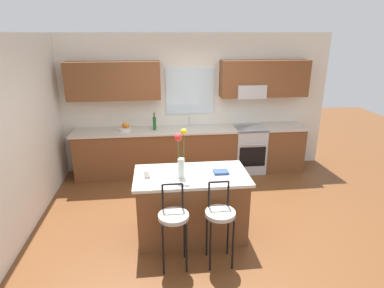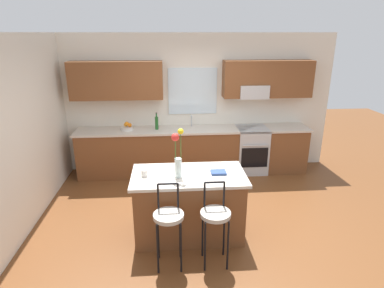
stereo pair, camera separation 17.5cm
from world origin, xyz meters
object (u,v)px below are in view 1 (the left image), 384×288
object	(u,v)px
oven_range	(248,149)
bar_stool_near	(174,220)
mug_ceramic	(147,174)
fruit_bowl_oranges	(125,128)
kitchen_island	(191,205)
bottle_olive_oil	(154,123)
flower_vase	(181,155)
bar_stool_middle	(220,217)
cookbook	(221,172)

from	to	relation	value
oven_range	bar_stool_near	bearing A→B (deg)	-121.54
mug_ceramic	fruit_bowl_oranges	xyz separation A→B (m)	(-0.47, 2.16, 0.01)
kitchen_island	bottle_olive_oil	size ratio (longest dim) A/B	4.58
bar_stool_near	flower_vase	size ratio (longest dim) A/B	1.59
fruit_bowl_oranges	bar_stool_middle	bearing A→B (deg)	-64.45
oven_range	bar_stool_near	distance (m)	3.21
bottle_olive_oil	oven_range	bearing A→B (deg)	-0.75
flower_vase	kitchen_island	bearing A→B (deg)	28.98
cookbook	flower_vase	bearing A→B (deg)	-172.60
kitchen_island	bar_stool_middle	bearing A→B (deg)	-66.10
fruit_bowl_oranges	kitchen_island	bearing A→B (deg)	-63.98
fruit_bowl_oranges	bottle_olive_oil	world-z (taller)	bottle_olive_oil
bar_stool_middle	fruit_bowl_oranges	distance (m)	3.08
mug_ceramic	fruit_bowl_oranges	bearing A→B (deg)	102.16
bar_stool_near	bottle_olive_oil	world-z (taller)	bottle_olive_oil
kitchen_island	bottle_olive_oil	world-z (taller)	bottle_olive_oil
bar_stool_near	cookbook	distance (m)	0.96
flower_vase	mug_ceramic	distance (m)	0.51
bar_stool_near	cookbook	world-z (taller)	bar_stool_near
mug_ceramic	fruit_bowl_oranges	distance (m)	2.21
kitchen_island	mug_ceramic	bearing A→B (deg)	-177.99
fruit_bowl_oranges	bottle_olive_oil	bearing A→B (deg)	-0.42
flower_vase	cookbook	bearing A→B (deg)	7.40
kitchen_island	bottle_olive_oil	xyz separation A→B (m)	(-0.48, 2.13, 0.59)
oven_range	fruit_bowl_oranges	size ratio (longest dim) A/B	3.83
bar_stool_near	fruit_bowl_oranges	xyz separation A→B (m)	(-0.77, 2.76, 0.34)
bottle_olive_oil	bar_stool_middle	bearing A→B (deg)	-74.73
oven_range	flower_vase	xyz separation A→B (m)	(-1.54, -2.19, 0.76)
bar_stool_middle	flower_vase	world-z (taller)	flower_vase
flower_vase	bottle_olive_oil	world-z (taller)	flower_vase
kitchen_island	fruit_bowl_oranges	size ratio (longest dim) A/B	6.30
bar_stool_near	bar_stool_middle	distance (m)	0.55
flower_vase	bottle_olive_oil	xyz separation A→B (m)	(-0.33, 2.21, -0.17)
oven_range	bottle_olive_oil	size ratio (longest dim) A/B	2.79
mug_ceramic	bottle_olive_oil	distance (m)	2.16
bar_stool_near	mug_ceramic	bearing A→B (deg)	116.82
oven_range	bar_stool_middle	bearing A→B (deg)	-112.41
fruit_bowl_oranges	bar_stool_near	bearing A→B (deg)	-74.43
flower_vase	fruit_bowl_oranges	size ratio (longest dim) A/B	2.72
kitchen_island	cookbook	bearing A→B (deg)	-1.24
mug_ceramic	cookbook	bearing A→B (deg)	0.69
flower_vase	mug_ceramic	xyz separation A→B (m)	(-0.44, 0.06, -0.26)
bar_stool_near	flower_vase	world-z (taller)	flower_vase
kitchen_island	bar_stool_near	bearing A→B (deg)	-113.90
bar_stool_near	cookbook	bearing A→B (deg)	42.28
bar_stool_middle	cookbook	size ratio (longest dim) A/B	5.21
bar_stool_near	mug_ceramic	xyz separation A→B (m)	(-0.30, 0.60, 0.33)
bottle_olive_oil	kitchen_island	bearing A→B (deg)	-77.41
bottle_olive_oil	bar_stool_near	bearing A→B (deg)	-85.81
bar_stool_middle	bottle_olive_oil	xyz separation A→B (m)	(-0.75, 2.75, 0.42)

